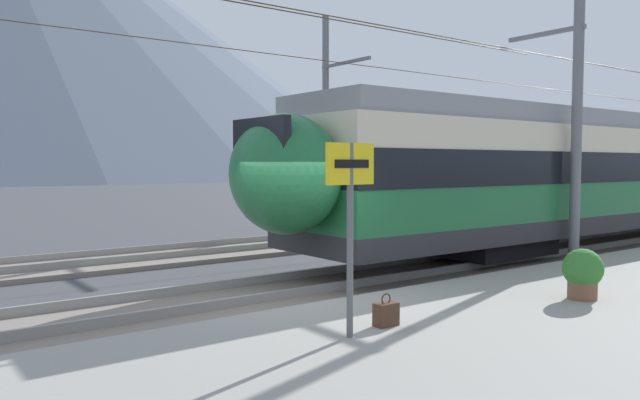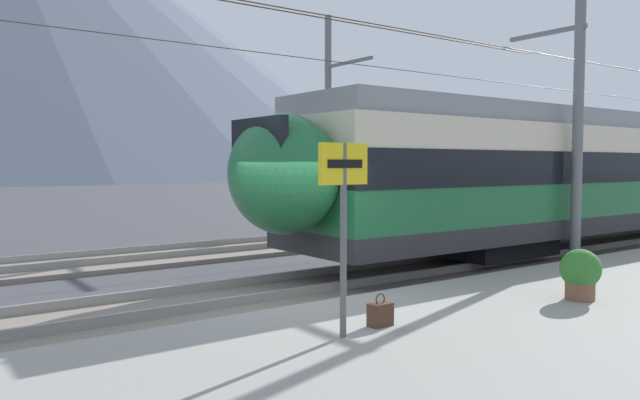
{
  "view_description": "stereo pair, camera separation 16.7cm",
  "coord_description": "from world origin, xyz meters",
  "px_view_note": "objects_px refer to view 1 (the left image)",
  "views": [
    {
      "loc": [
        -5.86,
        -8.33,
        2.47
      ],
      "look_at": [
        2.69,
        3.08,
        1.62
      ],
      "focal_mm": 34.37,
      "sensor_mm": 36.0,
      "label": 1
    },
    {
      "loc": [
        -5.72,
        -8.43,
        2.47
      ],
      "look_at": [
        2.69,
        3.08,
        1.62
      ],
      "focal_mm": 34.37,
      "sensor_mm": 36.0,
      "label": 2
    }
  ],
  "objects_px": {
    "potted_plant_platform_edge": "(583,271)",
    "handbag_near_sign": "(386,314)",
    "platform_sign": "(350,196)",
    "catenary_mast_far_side": "(328,120)",
    "catenary_mast_mid": "(572,105)"
  },
  "relations": [
    {
      "from": "catenary_mast_mid",
      "to": "catenary_mast_far_side",
      "type": "height_order",
      "value": "catenary_mast_far_side"
    },
    {
      "from": "catenary_mast_mid",
      "to": "handbag_near_sign",
      "type": "xyz_separation_m",
      "value": [
        -7.81,
        -2.13,
        -3.3
      ]
    },
    {
      "from": "platform_sign",
      "to": "handbag_near_sign",
      "type": "xyz_separation_m",
      "value": [
        0.71,
        0.12,
        -1.57
      ]
    },
    {
      "from": "catenary_mast_mid",
      "to": "platform_sign",
      "type": "height_order",
      "value": "catenary_mast_mid"
    },
    {
      "from": "catenary_mast_mid",
      "to": "potted_plant_platform_edge",
      "type": "relative_size",
      "value": 50.32
    },
    {
      "from": "catenary_mast_far_side",
      "to": "handbag_near_sign",
      "type": "distance_m",
      "value": 14.2
    },
    {
      "from": "catenary_mast_far_side",
      "to": "potted_plant_platform_edge",
      "type": "relative_size",
      "value": 50.32
    },
    {
      "from": "catenary_mast_mid",
      "to": "platform_sign",
      "type": "distance_m",
      "value": 8.98
    },
    {
      "from": "handbag_near_sign",
      "to": "catenary_mast_far_side",
      "type": "bearing_deg",
      "value": 55.52
    },
    {
      "from": "platform_sign",
      "to": "potted_plant_platform_edge",
      "type": "bearing_deg",
      "value": -7.43
    },
    {
      "from": "catenary_mast_mid",
      "to": "catenary_mast_far_side",
      "type": "xyz_separation_m",
      "value": [
        -0.02,
        9.21,
        0.2
      ]
    },
    {
      "from": "platform_sign",
      "to": "potted_plant_platform_edge",
      "type": "xyz_separation_m",
      "value": [
        4.24,
        -0.55,
        -1.28
      ]
    },
    {
      "from": "potted_plant_platform_edge",
      "to": "handbag_near_sign",
      "type": "bearing_deg",
      "value": 169.23
    },
    {
      "from": "catenary_mast_far_side",
      "to": "potted_plant_platform_edge",
      "type": "height_order",
      "value": "catenary_mast_far_side"
    },
    {
      "from": "catenary_mast_far_side",
      "to": "platform_sign",
      "type": "distance_m",
      "value": 14.4
    }
  ]
}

